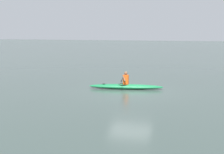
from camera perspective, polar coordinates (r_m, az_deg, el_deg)
name	(u,v)px	position (r m, az deg, el deg)	size (l,w,h in m)	color
ground_plane	(131,92)	(18.47, 3.43, -2.71)	(160.00, 160.00, 0.00)	#384742
kayak	(126,86)	(19.28, 2.56, -1.75)	(4.67, 1.35, 0.30)	#19723F
kayaker	(125,79)	(19.20, 2.49, -0.34)	(0.58, 2.43, 0.79)	#E04C14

